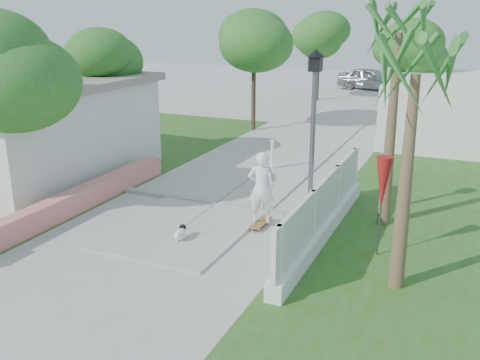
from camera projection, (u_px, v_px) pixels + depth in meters
The scene contains 20 objects.
ground at pixel (74, 305), 10.02m from camera, with size 90.00×90.00×0.00m, color #B7B7B2.
path_strip at pixel (337, 119), 27.46m from camera, with size 3.20×36.00×0.06m, color #B7B7B2.
curb at pixel (216, 203), 15.24m from camera, with size 6.50×0.25×0.10m, color #999993.
grass_left at pixel (70, 161), 19.70m from camera, with size 8.00×20.00×0.01m, color #31551B.
pink_wall at pixel (65, 205), 14.30m from camera, with size 0.45×8.20×0.80m.
house_left at pixel (1, 126), 17.86m from camera, with size 8.40×7.40×3.23m.
lattice_fence at pixel (324, 216), 12.91m from camera, with size 0.35×7.00×1.50m.
building_right at pixel (464, 109), 23.02m from camera, with size 6.00×8.00×2.60m, color silver.
street_lamp at pixel (313, 134), 12.97m from camera, with size 0.44×0.44×4.44m.
bollard at pixel (272, 154), 18.49m from camera, with size 0.14×0.14×1.09m.
patio_umbrella at pixel (383, 184), 11.59m from camera, with size 0.36×0.36×2.30m.
tree_left_mid at pixel (105, 66), 18.50m from camera, with size 3.20×3.20×4.85m.
tree_path_left at pixel (254, 46), 23.98m from camera, with size 3.40×3.40×5.23m.
tree_path_right at pixel (408, 52), 25.17m from camera, with size 3.00×3.00×4.79m.
tree_path_far at pixel (320, 38), 32.63m from camera, with size 3.20×3.20×5.17m.
palm_far at pixel (398, 46), 12.58m from camera, with size 1.80×1.80×5.30m.
palm_near at pixel (414, 88), 9.54m from camera, with size 1.80×1.80×4.70m.
skateboarder at pixel (230, 198), 13.24m from camera, with size 1.77×2.01×1.96m.
dog at pixel (181, 233), 12.74m from camera, with size 0.35×0.56×0.39m.
parked_car at pixel (371, 79), 37.94m from camera, with size 1.86×4.62×1.57m, color #A3A7AA.
Camera 1 is at (6.43, -6.84, 5.22)m, focal length 40.00 mm.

